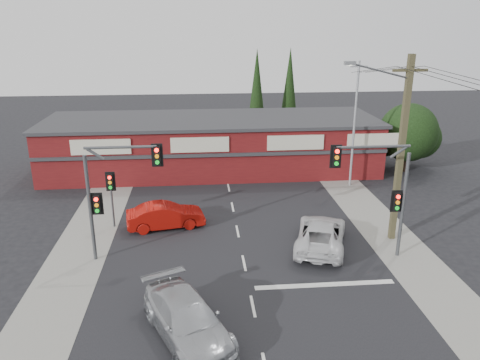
{
  "coord_description": "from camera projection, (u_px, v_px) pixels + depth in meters",
  "views": [
    {
      "loc": [
        -2.11,
        -19.89,
        11.46
      ],
      "look_at": [
        -0.01,
        3.0,
        3.7
      ],
      "focal_mm": 35.0,
      "sensor_mm": 36.0,
      "label": 1
    }
  ],
  "objects": [
    {
      "name": "traffic_mast_right",
      "position": [
        383.0,
        184.0,
        22.89
      ],
      "size": [
        3.96,
        0.27,
        5.97
      ],
      "color": "#47494C",
      "rests_on": "ground"
    },
    {
      "name": "lane_dashes",
      "position": [
        241.0,
        246.0,
        25.21
      ],
      "size": [
        0.12,
        43.12,
        0.01
      ],
      "color": "silver",
      "rests_on": "ground"
    },
    {
      "name": "road_strip",
      "position": [
        237.0,
        229.0,
        27.33
      ],
      "size": [
        14.0,
        70.0,
        0.01
      ],
      "primitive_type": "cube",
      "color": "black",
      "rests_on": "ground"
    },
    {
      "name": "conifer_far",
      "position": [
        289.0,
        86.0,
        46.0
      ],
      "size": [
        1.8,
        1.8,
        9.25
      ],
      "color": "#2D2116",
      "rests_on": "ground"
    },
    {
      "name": "red_sedan",
      "position": [
        166.0,
        216.0,
        27.32
      ],
      "size": [
        4.7,
        2.32,
        1.48
      ],
      "primitive_type": "imported",
      "rotation": [
        0.0,
        0.0,
        1.75
      ],
      "color": "#A01009",
      "rests_on": "ground"
    },
    {
      "name": "tree_cluster",
      "position": [
        408.0,
        135.0,
        37.53
      ],
      "size": [
        5.9,
        5.1,
        5.5
      ],
      "color": "#2D2116",
      "rests_on": "ground"
    },
    {
      "name": "utility_pole",
      "position": [
        399.0,
        145.0,
        24.43
      ],
      "size": [
        4.38,
        0.59,
        10.0
      ],
      "color": "#494329",
      "rests_on": "ground"
    },
    {
      "name": "shop_building",
      "position": [
        212.0,
        144.0,
        37.87
      ],
      "size": [
        27.3,
        8.4,
        4.22
      ],
      "color": "#511012",
      "rests_on": "ground"
    },
    {
      "name": "stop_line",
      "position": [
        325.0,
        285.0,
        21.5
      ],
      "size": [
        6.5,
        0.35,
        0.01
      ],
      "primitive_type": "cube",
      "color": "silver",
      "rests_on": "ground"
    },
    {
      "name": "conifer_near",
      "position": [
        257.0,
        90.0,
        43.81
      ],
      "size": [
        1.8,
        1.8,
        9.25
      ],
      "color": "#2D2116",
      "rests_on": "ground"
    },
    {
      "name": "white_suv",
      "position": [
        321.0,
        234.0,
        24.96
      ],
      "size": [
        4.0,
        5.85,
        1.49
      ],
      "primitive_type": "imported",
      "rotation": [
        0.0,
        0.0,
        2.83
      ],
      "color": "silver",
      "rests_on": "ground"
    },
    {
      "name": "pedestal_signal",
      "position": [
        111.0,
        188.0,
        26.89
      ],
      "size": [
        0.55,
        0.27,
        3.38
      ],
      "color": "#47494C",
      "rests_on": "ground"
    },
    {
      "name": "ground",
      "position": [
        246.0,
        272.0,
        22.61
      ],
      "size": [
        120.0,
        120.0,
        0.0
      ],
      "primitive_type": "plane",
      "color": "black",
      "rests_on": "ground"
    },
    {
      "name": "verge_right",
      "position": [
        378.0,
        223.0,
        28.06
      ],
      "size": [
        3.0,
        70.0,
        0.02
      ],
      "primitive_type": "cube",
      "color": "gray",
      "rests_on": "ground"
    },
    {
      "name": "power_lines",
      "position": [
        470.0,
        88.0,
        18.13
      ],
      "size": [
        2.01,
        29.0,
        1.22
      ],
      "color": "black",
      "rests_on": "ground"
    },
    {
      "name": "steel_pole",
      "position": [
        355.0,
        123.0,
        33.21
      ],
      "size": [
        1.2,
        0.16,
        9.0
      ],
      "color": "gray",
      "rests_on": "ground"
    },
    {
      "name": "silver_suv",
      "position": [
        187.0,
        319.0,
        17.72
      ],
      "size": [
        4.19,
        5.84,
        1.57
      ],
      "primitive_type": "imported",
      "rotation": [
        0.0,
        0.0,
        0.41
      ],
      "color": "#ABAEB1",
      "rests_on": "ground"
    },
    {
      "name": "traffic_mast_left",
      "position": [
        110.0,
        186.0,
        22.69
      ],
      "size": [
        3.77,
        0.27,
        5.97
      ],
      "color": "#47494C",
      "rests_on": "ground"
    },
    {
      "name": "verge_left",
      "position": [
        88.0,
        234.0,
        26.59
      ],
      "size": [
        3.0,
        70.0,
        0.02
      ],
      "primitive_type": "cube",
      "color": "gray",
      "rests_on": "ground"
    }
  ]
}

